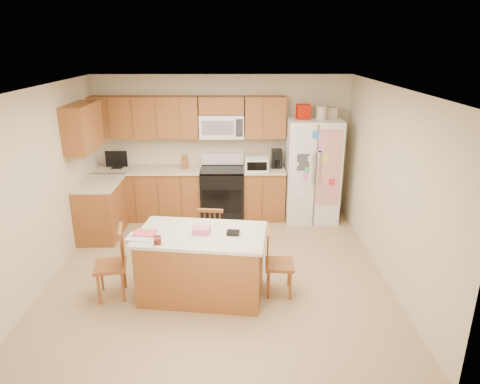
{
  "coord_description": "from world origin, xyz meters",
  "views": [
    {
      "loc": [
        0.25,
        -5.29,
        3.02
      ],
      "look_at": [
        0.3,
        0.35,
        1.04
      ],
      "focal_mm": 32.0,
      "sensor_mm": 36.0,
      "label": 1
    }
  ],
  "objects_px": {
    "refrigerator": "(312,169)",
    "windsor_chair_right": "(278,264)",
    "island": "(202,264)",
    "stove": "(223,192)",
    "windsor_chair_back": "(212,237)",
    "windsor_chair_left": "(112,265)"
  },
  "relations": [
    {
      "from": "refrigerator",
      "to": "windsor_chair_right",
      "type": "distance_m",
      "value": 2.62
    },
    {
      "from": "island",
      "to": "windsor_chair_right",
      "type": "height_order",
      "value": "island"
    },
    {
      "from": "stove",
      "to": "refrigerator",
      "type": "bearing_deg",
      "value": -2.3
    },
    {
      "from": "island",
      "to": "windsor_chair_back",
      "type": "xyz_separation_m",
      "value": [
        0.08,
        0.79,
        -0.0
      ]
    },
    {
      "from": "refrigerator",
      "to": "stove",
      "type": "bearing_deg",
      "value": 177.7
    },
    {
      "from": "stove",
      "to": "windsor_chair_left",
      "type": "distance_m",
      "value": 2.87
    },
    {
      "from": "stove",
      "to": "refrigerator",
      "type": "height_order",
      "value": "refrigerator"
    },
    {
      "from": "stove",
      "to": "windsor_chair_right",
      "type": "distance_m",
      "value": 2.62
    },
    {
      "from": "island",
      "to": "windsor_chair_right",
      "type": "xyz_separation_m",
      "value": [
        0.94,
        0.03,
        -0.02
      ]
    },
    {
      "from": "windsor_chair_left",
      "to": "windsor_chair_back",
      "type": "xyz_separation_m",
      "value": [
        1.18,
        0.82,
        -0.01
      ]
    },
    {
      "from": "windsor_chair_back",
      "to": "island",
      "type": "bearing_deg",
      "value": -95.78
    },
    {
      "from": "refrigerator",
      "to": "island",
      "type": "height_order",
      "value": "refrigerator"
    },
    {
      "from": "stove",
      "to": "windsor_chair_back",
      "type": "height_order",
      "value": "stove"
    },
    {
      "from": "windsor_chair_left",
      "to": "windsor_chair_back",
      "type": "bearing_deg",
      "value": 34.84
    },
    {
      "from": "stove",
      "to": "windsor_chair_back",
      "type": "distance_m",
      "value": 1.75
    },
    {
      "from": "refrigerator",
      "to": "windsor_chair_back",
      "type": "height_order",
      "value": "refrigerator"
    },
    {
      "from": "stove",
      "to": "windsor_chair_back",
      "type": "relative_size",
      "value": 1.26
    },
    {
      "from": "island",
      "to": "windsor_chair_right",
      "type": "bearing_deg",
      "value": 1.7
    },
    {
      "from": "refrigerator",
      "to": "windsor_chair_right",
      "type": "relative_size",
      "value": 2.36
    },
    {
      "from": "refrigerator",
      "to": "windsor_chair_left",
      "type": "xyz_separation_m",
      "value": [
        -2.85,
        -2.5,
        -0.49
      ]
    },
    {
      "from": "island",
      "to": "refrigerator",
      "type": "bearing_deg",
      "value": 54.67
    },
    {
      "from": "refrigerator",
      "to": "windsor_chair_right",
      "type": "bearing_deg",
      "value": -108.32
    }
  ]
}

